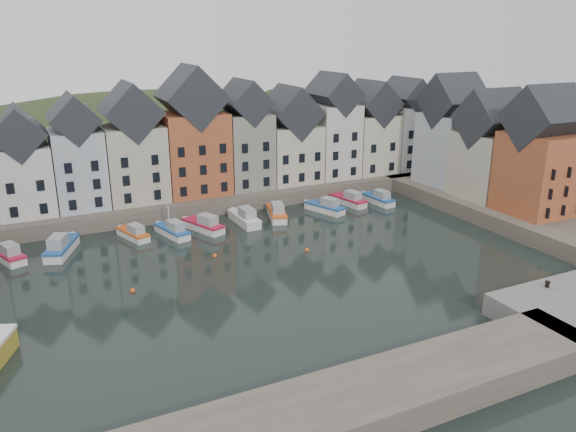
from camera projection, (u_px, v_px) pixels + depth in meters
ground at (278, 277)px, 57.19m from camera, size 260.00×260.00×0.00m
far_quay at (192, 195)px, 82.52m from camera, size 90.00×16.00×2.00m
right_quay at (519, 212)px, 74.82m from camera, size 14.00×54.00×2.00m
near_wall at (281, 428)px, 33.92m from camera, size 50.00×6.00×2.00m
hillside at (159, 255)px, 110.65m from camera, size 153.60×70.40×64.00m
far_terrace at (215, 143)px, 79.69m from camera, size 72.37×8.16×17.78m
right_terrace at (492, 147)px, 76.28m from camera, size 8.30×24.25×16.36m
mooring_buoys at (223, 264)px, 60.04m from camera, size 20.50×5.50×0.50m
boat_a at (8, 255)px, 61.18m from camera, size 3.89×6.34×2.33m
boat_b at (61, 247)px, 63.01m from camera, size 4.55×7.17×2.64m
boat_c at (134, 234)px, 67.77m from camera, size 3.28×5.74×2.10m
boat_d at (173, 230)px, 68.56m from camera, size 3.31×6.27×11.46m
boat_e at (204, 225)px, 70.43m from camera, size 4.15×6.67×2.45m
boat_f at (245, 218)px, 73.00m from camera, size 2.24×6.75×2.57m
boat_g at (277, 213)px, 75.17m from camera, size 3.87×6.86×2.52m
boat_h at (326, 207)px, 77.80m from camera, size 3.86×6.38×2.34m
boat_i at (349, 200)px, 81.14m from camera, size 3.02×6.36×2.35m
boat_j at (379, 199)px, 81.75m from camera, size 2.27×6.11×2.30m
mooring_bollard at (547, 284)px, 50.28m from camera, size 0.48×0.48×0.56m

